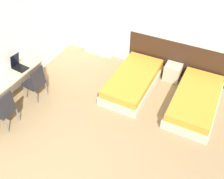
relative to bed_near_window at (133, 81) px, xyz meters
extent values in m
cube|color=white|center=(-0.15, 1.04, 1.16)|extent=(5.86, 0.05, 2.70)
cube|color=white|center=(-2.60, -1.09, 1.16)|extent=(0.05, 5.21, 2.70)
cube|color=#382316|center=(0.77, 1.01, 0.28)|extent=(2.64, 0.03, 0.96)
cube|color=beige|center=(0.00, 0.00, -0.09)|extent=(0.99, 1.95, 0.21)
cube|color=gold|center=(0.00, 0.00, 0.11)|extent=(0.91, 1.87, 0.19)
cube|color=beige|center=(1.55, 0.00, -0.09)|extent=(0.99, 1.95, 0.21)
cube|color=gold|center=(1.55, 0.00, 0.11)|extent=(0.91, 1.87, 0.19)
cube|color=beige|center=(0.77, 0.79, 0.02)|extent=(0.41, 0.37, 0.43)
cube|color=silver|center=(-1.54, 0.92, 0.07)|extent=(0.89, 0.12, 0.53)
cube|color=#C6B28E|center=(-2.31, -1.86, 0.51)|extent=(0.53, 2.01, 0.04)
cube|color=#C6B28E|center=(-2.31, -0.87, 0.15)|extent=(0.48, 0.04, 0.69)
cube|color=#232328|center=(-1.94, -1.37, 0.23)|extent=(0.43, 0.43, 0.05)
cube|color=#232328|center=(-1.75, -1.38, 0.47)|extent=(0.05, 0.37, 0.45)
cylinder|color=slate|center=(-2.13, -1.53, 0.00)|extent=(0.02, 0.02, 0.40)
cylinder|color=slate|center=(-2.11, -1.18, 0.00)|extent=(0.02, 0.02, 0.40)
cylinder|color=slate|center=(-1.78, -1.55, 0.00)|extent=(0.02, 0.02, 0.40)
cylinder|color=slate|center=(-1.76, -1.20, 0.00)|extent=(0.02, 0.02, 0.40)
cube|color=#232328|center=(-1.94, -2.35, 0.23)|extent=(0.42, 0.42, 0.05)
cube|color=#232328|center=(-1.75, -2.34, 0.47)|extent=(0.04, 0.37, 0.45)
cylinder|color=slate|center=(-2.12, -2.18, 0.00)|extent=(0.02, 0.02, 0.40)
cylinder|color=slate|center=(-1.76, -2.52, 0.00)|extent=(0.02, 0.02, 0.40)
cylinder|color=slate|center=(-1.77, -2.17, 0.00)|extent=(0.02, 0.02, 0.40)
cube|color=black|center=(-2.28, -1.35, 0.54)|extent=(0.37, 0.27, 0.02)
cube|color=black|center=(-2.40, -1.34, 0.71)|extent=(0.14, 0.25, 0.34)
camera|label=1|loc=(1.70, -4.51, 3.97)|focal=40.00mm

